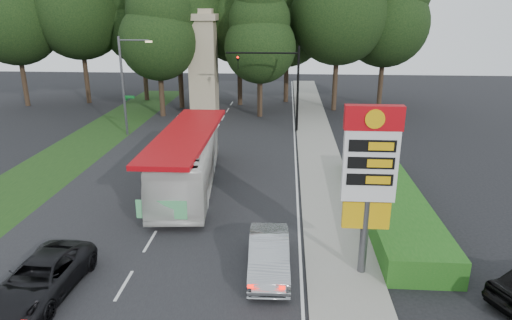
# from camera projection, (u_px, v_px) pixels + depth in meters

# --- Properties ---
(ground) EXTENTS (120.00, 120.00, 0.00)m
(ground) POSITION_uv_depth(u_px,v_px,m) (119.00, 294.00, 16.99)
(ground) COLOR black
(ground) RESTS_ON ground
(road_surface) EXTENTS (14.00, 80.00, 0.02)m
(road_surface) POSITION_uv_depth(u_px,v_px,m) (187.00, 179.00, 28.34)
(road_surface) COLOR black
(road_surface) RESTS_ON ground
(sidewalk_right) EXTENTS (3.00, 80.00, 0.12)m
(sidewalk_right) POSITION_uv_depth(u_px,v_px,m) (325.00, 182.00, 27.78)
(sidewalk_right) COLOR gray
(sidewalk_right) RESTS_ON ground
(grass_verge_left) EXTENTS (5.00, 50.00, 0.02)m
(grass_verge_left) POSITION_uv_depth(u_px,v_px,m) (80.00, 148.00, 34.62)
(grass_verge_left) COLOR #193814
(grass_verge_left) RESTS_ON ground
(hedge) EXTENTS (3.00, 14.00, 1.20)m
(hedge) POSITION_uv_depth(u_px,v_px,m) (389.00, 201.00, 23.64)
(hedge) COLOR #1C5316
(hedge) RESTS_ON ground
(gas_station_pylon) EXTENTS (2.10, 0.45, 6.85)m
(gas_station_pylon) POSITION_uv_depth(u_px,v_px,m) (370.00, 169.00, 16.88)
(gas_station_pylon) COLOR #59595E
(gas_station_pylon) RESTS_ON ground
(traffic_signal_mast) EXTENTS (6.10, 0.35, 7.20)m
(traffic_signal_mast) POSITION_uv_depth(u_px,v_px,m) (282.00, 77.00, 37.85)
(traffic_signal_mast) COLOR black
(traffic_signal_mast) RESTS_ON ground
(streetlight_signs) EXTENTS (2.75, 0.98, 8.00)m
(streetlight_signs) POSITION_uv_depth(u_px,v_px,m) (125.00, 82.00, 36.85)
(streetlight_signs) COLOR #59595E
(streetlight_signs) RESTS_ON ground
(monument) EXTENTS (3.00, 3.00, 10.05)m
(monument) POSITION_uv_depth(u_px,v_px,m) (203.00, 63.00, 43.88)
(monument) COLOR tan
(monument) RESTS_ON ground
(tree_far_west) EXTENTS (8.96, 8.96, 17.60)m
(tree_far_west) POSITION_uv_depth(u_px,v_px,m) (11.00, 2.00, 46.22)
(tree_far_west) COLOR #2D2116
(tree_far_west) RESTS_ON ground
(tree_west_near) EXTENTS (8.40, 8.40, 16.50)m
(tree_west_near) POSITION_uv_depth(u_px,v_px,m) (140.00, 9.00, 49.45)
(tree_west_near) COLOR #2D2116
(tree_west_near) RESTS_ON ground
(tree_east_near) EXTENTS (8.12, 8.12, 15.95)m
(tree_east_near) POSITION_uv_depth(u_px,v_px,m) (288.00, 12.00, 48.54)
(tree_east_near) COLOR #2D2116
(tree_east_near) RESTS_ON ground
(tree_far_east) EXTENTS (8.68, 8.68, 17.05)m
(tree_far_east) POSITION_uv_depth(u_px,v_px,m) (387.00, 5.00, 45.80)
(tree_far_east) COLOR #2D2116
(tree_far_east) RESTS_ON ground
(tree_monument_left) EXTENTS (7.28, 7.28, 14.30)m
(tree_monument_left) POSITION_uv_depth(u_px,v_px,m) (157.00, 24.00, 42.05)
(tree_monument_left) COLOR #2D2116
(tree_monument_left) RESTS_ON ground
(tree_monument_right) EXTENTS (6.72, 6.72, 13.20)m
(tree_monument_right) POSITION_uv_depth(u_px,v_px,m) (260.00, 32.00, 42.13)
(tree_monument_right) COLOR #2D2116
(tree_monument_right) RESTS_ON ground
(transit_bus) EXTENTS (3.91, 12.29, 3.37)m
(transit_bus) POSITION_uv_depth(u_px,v_px,m) (188.00, 160.00, 26.64)
(transit_bus) COLOR white
(transit_bus) RESTS_ON ground
(sedan_silver) EXTENTS (1.77, 4.61, 1.50)m
(sedan_silver) POSITION_uv_depth(u_px,v_px,m) (269.00, 255.00, 18.20)
(sedan_silver) COLOR #A2A6AA
(sedan_silver) RESTS_ON ground
(suv_charcoal) EXTENTS (2.54, 5.08, 1.38)m
(suv_charcoal) POSITION_uv_depth(u_px,v_px,m) (41.00, 278.00, 16.76)
(suv_charcoal) COLOR black
(suv_charcoal) RESTS_ON ground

